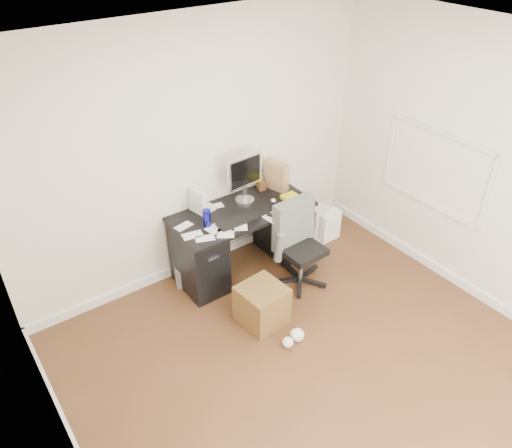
% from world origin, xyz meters
% --- Properties ---
extents(ground, '(4.00, 4.00, 0.00)m').
position_xyz_m(ground, '(0.00, 0.00, 0.00)').
color(ground, '#482F17').
rests_on(ground, ground).
extents(room_shell, '(4.02, 4.02, 2.71)m').
position_xyz_m(room_shell, '(0.03, 0.03, 1.66)').
color(room_shell, beige).
rests_on(room_shell, ground).
extents(desk, '(1.50, 0.70, 0.75)m').
position_xyz_m(desk, '(0.30, 1.65, 0.40)').
color(desk, black).
rests_on(desk, ground).
extents(loose_papers, '(1.10, 0.60, 0.00)m').
position_xyz_m(loose_papers, '(0.10, 1.60, 0.75)').
color(loose_papers, white).
rests_on(loose_papers, desk).
extents(lcd_monitor, '(0.44, 0.28, 0.54)m').
position_xyz_m(lcd_monitor, '(0.43, 1.78, 1.02)').
color(lcd_monitor, silver).
rests_on(lcd_monitor, desk).
extents(keyboard, '(0.46, 0.16, 0.03)m').
position_xyz_m(keyboard, '(0.15, 1.49, 0.76)').
color(keyboard, black).
rests_on(keyboard, desk).
extents(computer_mouse, '(0.07, 0.07, 0.07)m').
position_xyz_m(computer_mouse, '(0.64, 1.56, 0.78)').
color(computer_mouse, silver).
rests_on(computer_mouse, desk).
extents(travel_mug, '(0.09, 0.09, 0.18)m').
position_xyz_m(travel_mug, '(-0.15, 1.61, 0.84)').
color(travel_mug, '#14168F').
rests_on(travel_mug, desk).
extents(white_binder, '(0.15, 0.24, 0.26)m').
position_xyz_m(white_binder, '(-0.10, 1.87, 0.88)').
color(white_binder, silver).
rests_on(white_binder, desk).
extents(magazine_file, '(0.20, 0.30, 0.32)m').
position_xyz_m(magazine_file, '(0.86, 1.80, 0.91)').
color(magazine_file, '#A78051').
rests_on(magazine_file, desk).
extents(pen_cup, '(0.12, 0.12, 0.25)m').
position_xyz_m(pen_cup, '(0.72, 1.88, 0.87)').
color(pen_cup, '#543018').
rests_on(pen_cup, desk).
extents(yellow_book, '(0.19, 0.24, 0.04)m').
position_xyz_m(yellow_book, '(0.86, 1.48, 0.77)').
color(yellow_book, yellow).
rests_on(yellow_book, desk).
extents(paper_remote, '(0.26, 0.22, 0.02)m').
position_xyz_m(paper_remote, '(0.51, 1.35, 0.76)').
color(paper_remote, white).
rests_on(paper_remote, desk).
extents(office_chair, '(0.55, 0.55, 0.95)m').
position_xyz_m(office_chair, '(0.65, 1.07, 0.47)').
color(office_chair, '#4F514F').
rests_on(office_chair, ground).
extents(pc_tower, '(0.22, 0.47, 0.46)m').
position_xyz_m(pc_tower, '(1.31, 1.72, 0.23)').
color(pc_tower, '#BCB7A9').
rests_on(pc_tower, ground).
extents(shopping_bag, '(0.29, 0.21, 0.38)m').
position_xyz_m(shopping_bag, '(1.44, 1.50, 0.19)').
color(shopping_bag, white).
rests_on(shopping_bag, ground).
extents(wicker_basket, '(0.44, 0.44, 0.41)m').
position_xyz_m(wicker_basket, '(-0.03, 0.84, 0.20)').
color(wicker_basket, '#513818').
rests_on(wicker_basket, ground).
extents(desk_printer, '(0.44, 0.40, 0.21)m').
position_xyz_m(desk_printer, '(-0.27, 1.80, 0.11)').
color(desk_printer, slate).
rests_on(desk_printer, ground).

